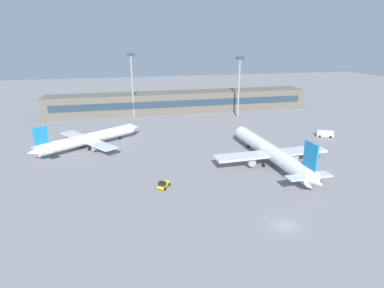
{
  "coord_description": "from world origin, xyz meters",
  "views": [
    {
      "loc": [
        -27.41,
        -44.55,
        31.63
      ],
      "look_at": [
        -7.74,
        40.0,
        3.0
      ],
      "focal_mm": 29.99,
      "sensor_mm": 36.0,
      "label": 1
    }
  ],
  "objects": [
    {
      "name": "floodlight_tower_east",
      "position": [
        -21.26,
        89.81,
        15.1
      ],
      "size": [
        3.2,
        0.8,
        26.15
      ],
      "color": "gray",
      "rests_on": "ground_plane"
    },
    {
      "name": "ground_plane",
      "position": [
        0.0,
        40.0,
        0.0
      ],
      "size": [
        400.0,
        400.0,
        0.0
      ],
      "primitive_type": "plane",
      "color": "gray"
    },
    {
      "name": "airplane_mid",
      "position": [
        -36.44,
        52.88,
        2.81
      ],
      "size": [
        32.16,
        24.31,
        9.2
      ],
      "color": "white",
      "rests_on": "ground_plane"
    },
    {
      "name": "terminal_building",
      "position": [
        0.0,
        95.57,
        4.5
      ],
      "size": [
        115.47,
        12.13,
        9.0
      ],
      "color": "#5B564C",
      "rests_on": "ground_plane"
    },
    {
      "name": "baggage_tug_yellow",
      "position": [
        -18.94,
        19.85,
        0.8
      ],
      "size": [
        3.23,
        3.83,
        1.75
      ],
      "color": "yellow",
      "rests_on": "ground_plane"
    },
    {
      "name": "service_van_white",
      "position": [
        39.86,
        46.3,
        1.11
      ],
      "size": [
        5.54,
        4.14,
        2.08
      ],
      "color": "white",
      "rests_on": "ground_plane"
    },
    {
      "name": "airplane_near",
      "position": [
        10.63,
        28.64,
        3.35
      ],
      "size": [
        30.95,
        44.43,
        10.98
      ],
      "color": "silver",
      "rests_on": "ground_plane"
    },
    {
      "name": "floodlight_tower_west",
      "position": [
        21.48,
        80.28,
        14.38
      ],
      "size": [
        3.2,
        0.8,
        24.76
      ],
      "color": "gray",
      "rests_on": "ground_plane"
    }
  ]
}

